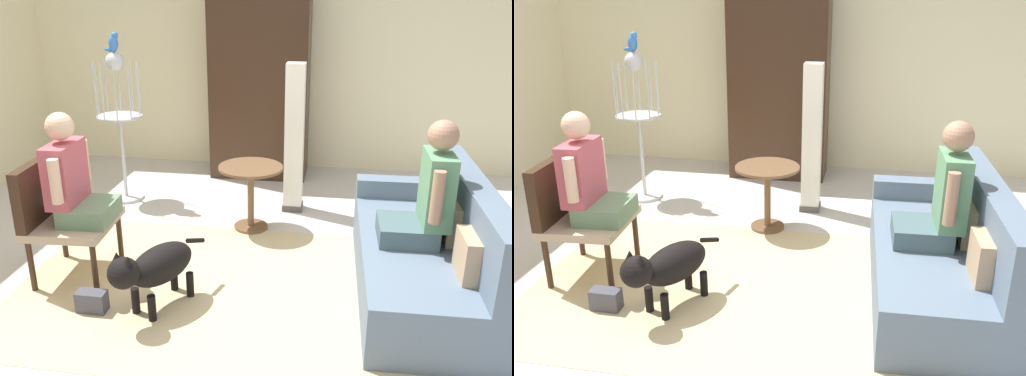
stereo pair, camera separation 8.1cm
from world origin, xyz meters
TOP-DOWN VIEW (x-y plane):
  - ground_plane at (0.00, 0.00)m, footprint 7.38×7.38m
  - back_wall at (0.00, 3.14)m, footprint 6.55×0.12m
  - area_rug at (0.03, 0.01)m, footprint 3.05×2.14m
  - couch at (1.52, 0.23)m, footprint 0.89×1.95m
  - armchair at (-1.23, 0.04)m, footprint 0.62×0.67m
  - person_on_couch at (1.47, 0.21)m, footprint 0.48×0.56m
  - person_on_armchair at (-1.09, 0.05)m, footprint 0.45×0.57m
  - round_end_table at (0.06, 1.12)m, footprint 0.58×0.58m
  - dog at (-0.36, -0.32)m, footprint 0.49×0.81m
  - bird_cage_stand at (-1.38, 1.66)m, footprint 0.46×0.46m
  - parrot at (-1.38, 1.66)m, footprint 0.17×0.10m
  - column_lamp at (0.40, 1.65)m, footprint 0.20×0.20m
  - armoire_cabinet at (-0.10, 2.73)m, footprint 1.11×0.56m
  - handbag at (-0.79, -0.43)m, footprint 0.21×0.11m

SIDE VIEW (x-z plane):
  - ground_plane at x=0.00m, z-range 0.00..0.00m
  - area_rug at x=0.03m, z-range 0.00..0.01m
  - handbag at x=-0.79m, z-range 0.00..0.15m
  - couch at x=1.52m, z-range -0.13..0.74m
  - dog at x=-0.36m, z-range 0.06..0.60m
  - round_end_table at x=0.06m, z-range 0.12..0.73m
  - armchair at x=-1.23m, z-range 0.08..1.01m
  - column_lamp at x=0.40m, z-range -0.01..1.46m
  - person_on_couch at x=1.47m, z-range 0.32..1.20m
  - person_on_armchair at x=-1.09m, z-range 0.38..1.20m
  - bird_cage_stand at x=-1.38m, z-range 0.11..1.64m
  - armoire_cabinet at x=-0.10m, z-range 0.00..2.13m
  - back_wall at x=0.00m, z-range 0.00..2.65m
  - parrot at x=-1.38m, z-range 1.53..1.72m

